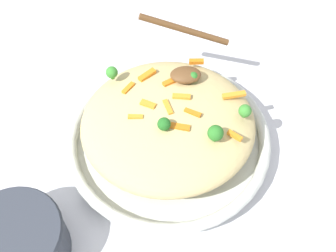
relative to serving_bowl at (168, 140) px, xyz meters
The scene contains 22 objects.
ground_plane 0.03m from the serving_bowl, ahead, with size 2.40×2.40×0.00m, color silver.
serving_bowl is the anchor object (origin of this frame).
pasta_mound 0.05m from the serving_bowl, ahead, with size 0.31×0.29×0.08m, color #D1BA7A.
carrot_piece_0 0.12m from the serving_bowl, 140.09° to the left, with size 0.03×0.01×0.01m, color orange.
carrot_piece_1 0.10m from the serving_bowl, 11.43° to the right, with size 0.03×0.01×0.01m, color orange.
carrot_piece_2 0.11m from the serving_bowl, 82.99° to the left, with size 0.03×0.01×0.01m, color orange.
carrot_piece_3 0.15m from the serving_bowl, 14.73° to the left, with size 0.04×0.01×0.01m, color orange.
carrot_piece_4 0.10m from the serving_bowl, 47.50° to the left, with size 0.03×0.01×0.01m, color orange.
carrot_piece_5 0.09m from the serving_bowl, 79.98° to the left, with size 0.03×0.01×0.01m, color orange.
carrot_piece_6 0.16m from the serving_bowl, 62.66° to the left, with size 0.03×0.01×0.01m, color orange.
carrot_piece_7 0.15m from the serving_bowl, 27.35° to the right, with size 0.03×0.01×0.01m, color orange.
carrot_piece_8 0.13m from the serving_bowl, 111.48° to the left, with size 0.04×0.01×0.01m, color orange.
carrot_piece_9 0.10m from the serving_bowl, 158.18° to the left, with size 0.03×0.01×0.01m, color orange.
carrot_piece_10 0.11m from the serving_bowl, 169.17° to the right, with size 0.03×0.01×0.01m, color orange.
carrot_piece_11 0.10m from the serving_bowl, 63.60° to the right, with size 0.03×0.01×0.01m, color orange.
broccoli_floret_0 0.16m from the serving_bowl, 138.80° to the left, with size 0.02×0.02×0.03m.
broccoli_floret_1 0.14m from the serving_bowl, 38.68° to the right, with size 0.03×0.03×0.03m.
broccoli_floret_2 0.13m from the serving_bowl, 54.23° to the left, with size 0.02×0.02×0.02m.
broccoli_floret_3 0.11m from the serving_bowl, 102.56° to the right, with size 0.02×0.02×0.02m.
broccoli_floret_4 0.16m from the serving_bowl, ahead, with size 0.02×0.02×0.03m.
serving_spoon 0.16m from the serving_bowl, 70.52° to the left, with size 0.17×0.11×0.08m.
companion_bowl 0.31m from the serving_bowl, 141.97° to the right, with size 0.16×0.16×0.09m.
Camera 1 is at (-0.02, -0.43, 0.67)m, focal length 44.26 mm.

